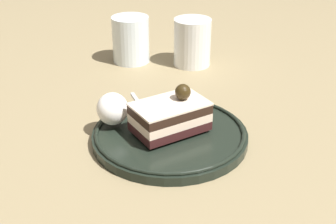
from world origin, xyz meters
The scene contains 7 objects.
ground_plane centered at (0.00, 0.00, 0.00)m, with size 2.40×2.40×0.00m, color #857452.
dessert_plate centered at (0.00, 0.03, 0.01)m, with size 0.24×0.24×0.02m.
cake_slice centered at (0.00, 0.03, 0.04)m, with size 0.13×0.12×0.07m.
whipped_cream_dollop centered at (0.09, 0.01, 0.04)m, with size 0.05×0.05×0.05m, color white.
fork centered at (0.05, -0.04, 0.02)m, with size 0.05×0.10×0.00m.
drink_glass_near centered at (0.11, -0.30, 0.05)m, with size 0.08×0.08×0.10m.
drink_glass_far centered at (-0.03, -0.29, 0.04)m, with size 0.08×0.08×0.10m.
Camera 1 is at (-0.04, 0.64, 0.37)m, focal length 49.33 mm.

